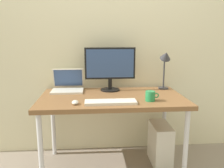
{
  "coord_description": "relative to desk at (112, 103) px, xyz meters",
  "views": [
    {
      "loc": [
        -0.18,
        -2.17,
        1.31
      ],
      "look_at": [
        0.0,
        0.0,
        0.86
      ],
      "focal_mm": 37.87,
      "sensor_mm": 36.0,
      "label": 1
    }
  ],
  "objects": [
    {
      "name": "monitor",
      "position": [
        0.0,
        0.25,
        0.32
      ],
      "size": [
        0.52,
        0.2,
        0.45
      ],
      "color": "black",
      "rests_on": "desk"
    },
    {
      "name": "desk_lamp",
      "position": [
        0.58,
        0.25,
        0.36
      ],
      "size": [
        0.11,
        0.16,
        0.43
      ],
      "color": "#333338",
      "rests_on": "desk"
    },
    {
      "name": "mouse",
      "position": [
        -0.33,
        -0.24,
        0.08
      ],
      "size": [
        0.06,
        0.09,
        0.03
      ],
      "primitive_type": "ellipsoid",
      "color": "silver",
      "rests_on": "desk"
    },
    {
      "name": "coffee_mug",
      "position": [
        0.33,
        -0.19,
        0.11
      ],
      "size": [
        0.12,
        0.09,
        0.09
      ],
      "color": "#268C4C",
      "rests_on": "desk"
    },
    {
      "name": "computer_tower",
      "position": [
        0.5,
        0.04,
        -0.47
      ],
      "size": [
        0.18,
        0.36,
        0.42
      ],
      "primitive_type": "cube",
      "color": "silver",
      "rests_on": "ground_plane"
    },
    {
      "name": "back_wall",
      "position": [
        0.0,
        0.44,
        0.62
      ],
      "size": [
        4.4,
        0.04,
        2.6
      ],
      "primitive_type": "cube",
      "color": "beige",
      "rests_on": "ground_plane"
    },
    {
      "name": "ground_plane",
      "position": [
        0.0,
        0.0,
        -0.68
      ],
      "size": [
        6.0,
        6.0,
        0.0
      ],
      "primitive_type": "plane",
      "color": "gray"
    },
    {
      "name": "laptop",
      "position": [
        -0.44,
        0.27,
        0.12
      ],
      "size": [
        0.32,
        0.28,
        0.22
      ],
      "color": "silver",
      "rests_on": "desk"
    },
    {
      "name": "desk",
      "position": [
        0.0,
        0.0,
        0.0
      ],
      "size": [
        1.36,
        0.76,
        0.74
      ],
      "color": "brown",
      "rests_on": "ground_plane"
    },
    {
      "name": "keyboard",
      "position": [
        -0.03,
        -0.24,
        0.07
      ],
      "size": [
        0.44,
        0.14,
        0.02
      ],
      "primitive_type": "cube",
      "color": "silver",
      "rests_on": "desk"
    }
  ]
}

